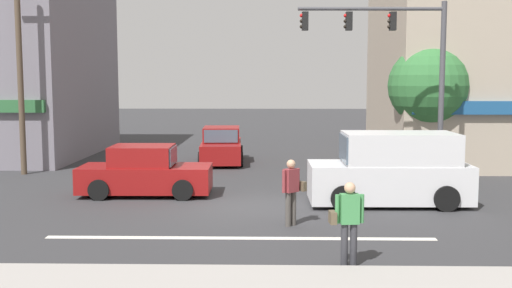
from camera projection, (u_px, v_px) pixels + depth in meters
name	position (u px, v px, depth m)	size (l,w,h in m)	color
ground_plane	(246.00, 206.00, 17.25)	(120.00, 120.00, 0.00)	#333335
lane_marking_stripe	(240.00, 238.00, 13.77)	(9.00, 0.24, 0.01)	silver
building_right_corner	(498.00, 51.00, 26.50)	(10.07, 8.96, 9.87)	tan
street_tree	(428.00, 86.00, 23.05)	(3.07, 3.07, 4.95)	#4C3823
utility_pole_near_left	(20.00, 70.00, 22.76)	(1.40, 0.22, 7.72)	brown
traffic_light_mast	(403.00, 60.00, 19.73)	(4.89, 0.35, 6.20)	#47474C
van_parked_curbside	(392.00, 170.00, 17.42)	(4.62, 2.07, 2.11)	silver
sedan_crossing_center	(145.00, 173.00, 18.88)	(4.13, 1.93, 1.58)	maroon
sedan_crossing_rightbound	(222.00, 147.00, 26.33)	(2.04, 4.18, 1.58)	maroon
pedestrian_foreground_with_bag	(348.00, 219.00, 11.57)	(0.68, 0.29, 1.67)	#333338
pedestrian_mid_crossing	(292.00, 188.00, 14.87)	(0.63, 0.53, 1.67)	#4C4742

